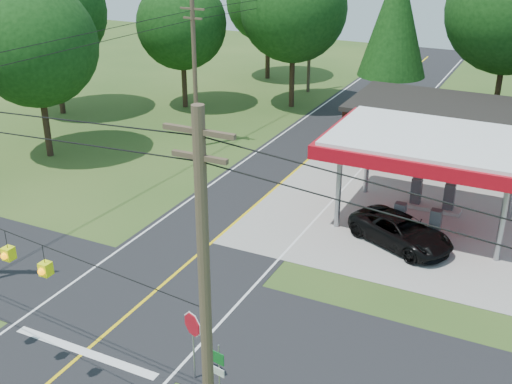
% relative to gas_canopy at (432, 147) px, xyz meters
% --- Properties ---
extents(ground, '(120.00, 120.00, 0.00)m').
position_rel_gas_canopy_xyz_m(ground, '(-9.00, -13.00, -4.27)').
color(ground, '#2B4A1A').
rests_on(ground, ground).
extents(main_highway, '(8.00, 120.00, 0.02)m').
position_rel_gas_canopy_xyz_m(main_highway, '(-9.00, -13.00, -4.26)').
color(main_highway, black).
rests_on(main_highway, ground).
extents(cross_road, '(70.00, 7.00, 0.02)m').
position_rel_gas_canopy_xyz_m(cross_road, '(-9.00, -13.00, -4.25)').
color(cross_road, black).
rests_on(cross_road, ground).
extents(lane_center_yellow, '(0.15, 110.00, 0.00)m').
position_rel_gas_canopy_xyz_m(lane_center_yellow, '(-9.00, -13.00, -4.24)').
color(lane_center_yellow, yellow).
rests_on(lane_center_yellow, main_highway).
extents(gas_canopy, '(10.60, 7.40, 4.88)m').
position_rel_gas_canopy_xyz_m(gas_canopy, '(0.00, 0.00, 0.00)').
color(gas_canopy, gray).
rests_on(gas_canopy, ground).
extents(convenience_store, '(16.40, 7.55, 3.80)m').
position_rel_gas_canopy_xyz_m(convenience_store, '(1.00, 9.98, -2.35)').
color(convenience_store, '#522617').
rests_on(convenience_store, ground).
extents(utility_pole_near_right, '(1.80, 0.30, 11.50)m').
position_rel_gas_canopy_xyz_m(utility_pole_near_right, '(-1.50, -20.00, 1.69)').
color(utility_pole_near_right, '#473828').
rests_on(utility_pole_near_right, ground).
extents(utility_pole_far_left, '(1.80, 0.30, 10.00)m').
position_rel_gas_canopy_xyz_m(utility_pole_far_left, '(-17.00, 5.00, 0.93)').
color(utility_pole_far_left, '#473828').
rests_on(utility_pole_far_left, ground).
extents(utility_pole_north, '(0.30, 0.30, 9.50)m').
position_rel_gas_canopy_xyz_m(utility_pole_north, '(-15.50, 22.00, 0.48)').
color(utility_pole_north, '#473828').
rests_on(utility_pole_north, ground).
extents(treeline_backdrop, '(70.27, 51.59, 13.30)m').
position_rel_gas_canopy_xyz_m(treeline_backdrop, '(-8.18, 11.01, 3.22)').
color(treeline_backdrop, '#332316').
rests_on(treeline_backdrop, ground).
extents(suv_car, '(7.13, 7.13, 1.49)m').
position_rel_gas_canopy_xyz_m(suv_car, '(-0.50, -3.00, -3.52)').
color(suv_car, black).
rests_on(suv_car, ground).
extents(octagonal_stop_sign, '(0.89, 0.41, 2.79)m').
position_rel_gas_canopy_xyz_m(octagonal_stop_sign, '(-4.50, -16.01, -2.16)').
color(octagonal_stop_sign, gray).
rests_on(octagonal_stop_sign, ground).
extents(route_sign_post, '(0.45, 0.12, 2.23)m').
position_rel_gas_canopy_xyz_m(route_sign_post, '(-3.20, -16.52, -2.94)').
color(route_sign_post, gray).
rests_on(route_sign_post, ground).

